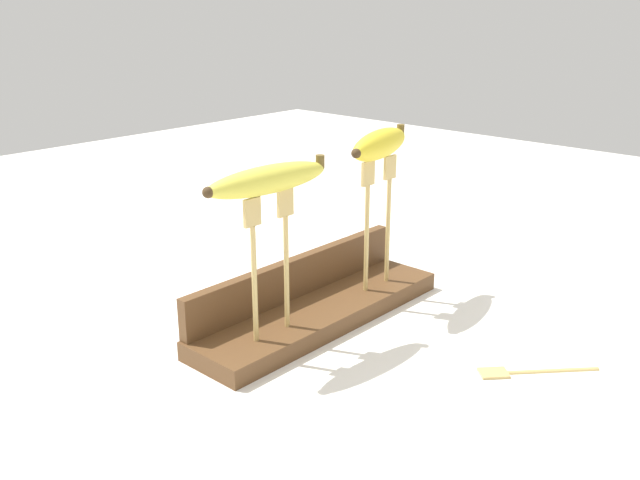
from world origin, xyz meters
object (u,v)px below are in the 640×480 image
at_px(fork_stand_right, 378,212).
at_px(banana_raised_right, 380,144).
at_px(fork_stand_left, 270,252).
at_px(fork_fallen_near, 522,371).
at_px(banana_raised_left, 268,179).

xyz_separation_m(fork_stand_right, banana_raised_right, (-0.00, -0.00, 0.10)).
bearing_deg(fork_stand_left, fork_stand_right, 0.00).
relative_size(fork_stand_left, banana_raised_right, 1.18).
xyz_separation_m(fork_stand_left, fork_fallen_near, (0.17, -0.28, -0.14)).
relative_size(fork_stand_right, fork_fallen_near, 1.60).
relative_size(fork_stand_right, banana_raised_left, 1.05).
distance_m(banana_raised_left, banana_raised_right, 0.23).
distance_m(fork_stand_right, banana_raised_left, 0.24).
height_order(banana_raised_right, fork_fallen_near, banana_raised_right).
xyz_separation_m(banana_raised_left, banana_raised_right, (0.23, -0.00, 0.01)).
height_order(fork_stand_left, fork_stand_right, fork_stand_right).
bearing_deg(fork_fallen_near, fork_stand_right, 79.25).
bearing_deg(banana_raised_left, banana_raised_right, -0.00).
bearing_deg(fork_fallen_near, banana_raised_right, 79.26).
bearing_deg(banana_raised_left, fork_fallen_near, -58.04).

